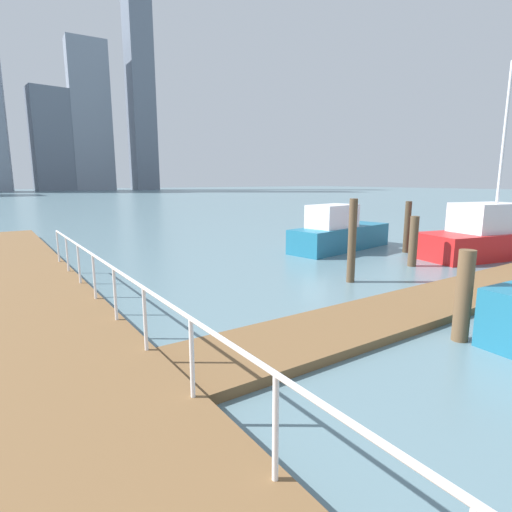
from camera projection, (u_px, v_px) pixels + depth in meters
ground_plane at (145, 260)px, 15.98m from camera, size 300.00×300.00×0.00m
floating_dock at (439, 300)px, 10.38m from camera, size 15.73×2.00×0.18m
boardwalk_railing at (276, 396)px, 3.57m from camera, size 0.06×24.58×1.08m
dock_piling_0 at (352, 241)px, 12.35m from camera, size 0.25×0.25×2.59m
dock_piling_1 at (407, 227)px, 17.54m from camera, size 0.27×0.27×2.24m
dock_piling_2 at (413, 241)px, 14.74m from camera, size 0.31×0.31×1.85m
dock_piling_3 at (464, 296)px, 7.83m from camera, size 0.31×0.31×1.82m
moored_boat_2 at (491, 237)px, 16.63m from camera, size 6.97×3.53×7.65m
moored_boat_4 at (339, 233)px, 18.30m from camera, size 5.84×2.58×2.07m
skyline_tower_3 at (54, 141)px, 120.00m from camera, size 13.02×8.33×29.56m
skyline_tower_4 at (91, 117)px, 124.34m from camera, size 11.99×7.38×44.63m
skyline_tower_5 at (140, 84)px, 127.98m from camera, size 7.47×9.64×66.25m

